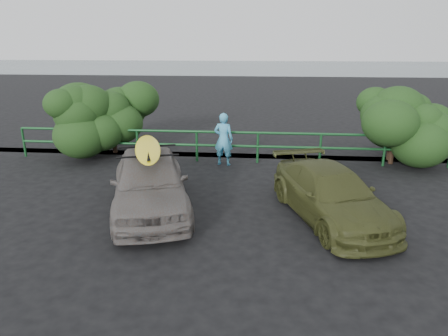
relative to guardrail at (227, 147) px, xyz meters
The scene contains 10 objects.
ground 5.03m from the guardrail, 90.00° to the right, with size 80.00×80.00×0.00m, color black.
ocean 55.00m from the guardrail, 90.00° to the left, with size 200.00×200.00×0.00m, color slate.
guardrail is the anchor object (origin of this frame).
shrub_left 4.87m from the guardrail, behind, with size 3.20×2.40×2.51m, color #204218, non-canonical shape.
shrub_right 5.06m from the guardrail, ahead, with size 3.20×2.40×2.20m, color #204218, non-canonical shape.
sedan 4.36m from the guardrail, 109.30° to the right, with size 1.67×4.16×1.42m, color #665F5B.
olive_vehicle 4.96m from the guardrail, 57.51° to the right, with size 1.60×3.94×1.14m, color #3D421D.
man 0.46m from the guardrail, 104.95° to the right, with size 0.61×0.40×1.68m, color #46A7D2.
roof_rack 4.45m from the guardrail, 109.30° to the right, with size 1.32×0.93×0.04m, color black, non-canonical shape.
surfboard 4.47m from the guardrail, 109.30° to the right, with size 0.56×2.70×0.08m, color yellow.
Camera 1 is at (1.08, -7.60, 3.78)m, focal length 32.00 mm.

